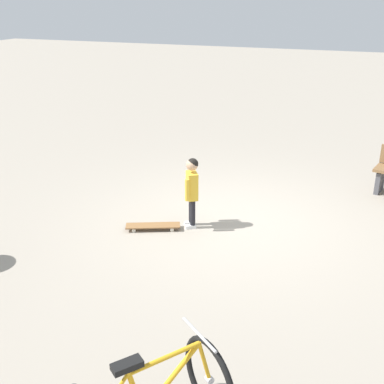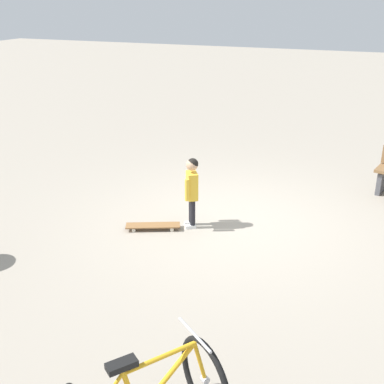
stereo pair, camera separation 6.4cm
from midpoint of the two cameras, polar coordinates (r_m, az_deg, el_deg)
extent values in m
plane|color=#9E9384|center=(7.44, 4.98, -3.37)|extent=(50.00, 50.00, 0.00)
cylinder|color=black|center=(7.09, -0.18, -2.48)|extent=(0.08, 0.08, 0.42)
cube|color=white|center=(7.18, -0.41, -4.06)|extent=(0.17, 0.15, 0.05)
cylinder|color=black|center=(7.19, -0.34, -2.12)|extent=(0.08, 0.08, 0.42)
cube|color=white|center=(7.28, -0.57, -3.68)|extent=(0.17, 0.15, 0.05)
cube|color=gold|center=(6.98, -0.26, 0.76)|extent=(0.25, 0.28, 0.40)
cylinder|color=gold|center=(6.82, -0.85, 0.23)|extent=(0.06, 0.06, 0.32)
cylinder|color=gold|center=(7.13, -0.02, 1.24)|extent=(0.06, 0.06, 0.32)
sphere|color=tan|center=(6.87, -0.27, 3.20)|extent=(0.17, 0.17, 0.17)
sphere|color=black|center=(6.87, -0.19, 3.33)|extent=(0.16, 0.16, 0.16)
cube|color=olive|center=(7.14, -4.87, -3.94)|extent=(0.80, 0.49, 0.02)
cube|color=#B7B7BC|center=(7.16, -7.08, -4.07)|extent=(0.07, 0.11, 0.02)
cube|color=#B7B7BC|center=(7.14, -2.64, -4.01)|extent=(0.07, 0.11, 0.02)
cylinder|color=beige|center=(7.11, -7.11, -4.51)|extent=(0.06, 0.05, 0.06)
cylinder|color=beige|center=(7.24, -7.03, -3.97)|extent=(0.06, 0.05, 0.06)
cylinder|color=beige|center=(7.08, -2.63, -4.44)|extent=(0.06, 0.05, 0.06)
cylinder|color=beige|center=(7.22, -2.64, -3.91)|extent=(0.06, 0.05, 0.06)
torus|color=black|center=(4.16, 1.57, -21.10)|extent=(0.59, 0.47, 0.71)
cylinder|color=#B7B7BC|center=(4.16, 1.57, -21.10)|extent=(0.08, 0.08, 0.06)
cylinder|color=gold|center=(3.91, -2.96, -21.01)|extent=(0.35, 0.43, 0.48)
cylinder|color=gold|center=(3.75, -3.74, -18.87)|extent=(0.39, 0.49, 0.06)
cylinder|color=gold|center=(4.00, 0.97, -19.27)|extent=(0.11, 0.12, 0.41)
cube|color=black|center=(3.62, -8.17, -19.49)|extent=(0.21, 0.24, 0.05)
cylinder|color=#B7B7BC|center=(3.80, 0.33, -16.38)|extent=(0.38, 0.30, 0.02)
cube|color=#4C4C51|center=(9.00, 20.99, 1.17)|extent=(0.16, 0.36, 0.39)
camera|label=1|loc=(0.03, -90.26, -0.11)|focal=45.44mm
camera|label=2|loc=(0.03, 89.74, 0.11)|focal=45.44mm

